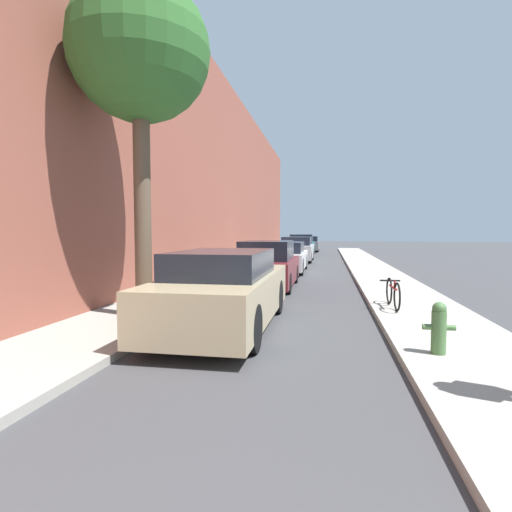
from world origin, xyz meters
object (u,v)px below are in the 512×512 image
Objects in this scene: parked_car_white at (285,257)px; parked_car_silver at (297,249)px; bicycle at (393,293)px; parked_car_champagne at (225,290)px; parked_car_teal at (302,245)px; parked_car_grey at (308,244)px; street_tree_near at (140,54)px; fire_hydrant at (439,327)px; parked_car_maroon at (268,266)px.

parked_car_silver reaches higher than parked_car_white.
parked_car_silver is at bearing 100.11° from bicycle.
parked_car_champagne reaches higher than bicycle.
parked_car_grey is at bearing 88.23° from parked_car_teal.
street_tree_near is (-1.72, -16.55, 4.39)m from parked_car_silver.
parked_car_white is at bearing -89.72° from parked_car_teal.
parked_car_silver is 17.20m from street_tree_near.
parked_car_teal is 5.94m from parked_car_grey.
parked_car_silver is 3.09× the size of bicycle.
bicycle is (-0.08, 3.37, -0.05)m from fire_hydrant.
parked_car_silver is 0.72× the size of street_tree_near.
bicycle is at bearing -83.35° from parked_car_grey.
parked_car_silver reaches higher than fire_hydrant.
parked_car_maroon reaches higher than bicycle.
parked_car_champagne is 1.00× the size of parked_car_white.
parked_car_maroon is 5.03m from parked_car_white.
parked_car_grey is (0.11, 28.87, -0.05)m from parked_car_champagne.
parked_car_maroon is at bearing -89.80° from parked_car_teal.
parked_car_silver is at bearing -88.87° from parked_car_teal.
parked_car_maroon is at bearing 72.32° from street_tree_near.
parked_car_maroon reaches higher than parked_car_grey.
street_tree_near reaches higher than parked_car_silver.
parked_car_grey is (0.12, 18.45, 0.01)m from parked_car_white.
fire_hydrant is at bearing -63.77° from parked_car_maroon.
bicycle is (3.26, -8.44, -0.21)m from parked_car_white.
parked_car_silver is 15.10m from bicycle.
bicycle is at bearing 91.41° from fire_hydrant.
street_tree_near is at bearing -107.68° from parked_car_maroon.
parked_car_champagne is at bearing -89.80° from parked_car_maroon.
parked_car_teal is 2.89× the size of bicycle.
parked_car_white is at bearing 90.09° from parked_car_champagne.
fire_hydrant is at bearing -82.04° from parked_car_teal.
street_tree_near is at bearing -162.12° from bicycle.
fire_hydrant is at bearing -83.93° from parked_car_grey.
parked_car_white is 1.01× the size of parked_car_grey.
parked_car_white is 11.28m from street_tree_near.
parked_car_teal reaches higher than parked_car_maroon.
parked_car_champagne is 1.01× the size of parked_car_grey.
parked_car_champagne reaches higher than parked_car_white.
parked_car_grey is 0.72× the size of street_tree_near.
parked_car_silver reaches higher than parked_car_champagne.
parked_car_champagne is 3.15× the size of bicycle.
parked_car_grey reaches higher than parked_car_white.
parked_car_teal is 0.67× the size of street_tree_near.
parked_car_teal is at bearing -91.77° from parked_car_grey.
parked_car_maroon is 2.77× the size of bicycle.
street_tree_near is 4.32× the size of bicycle.
bicycle is at bearing -68.91° from parked_car_white.
bicycle is (3.24, 1.98, -0.27)m from parked_car_champagne.
parked_car_champagne reaches higher than parked_car_grey.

